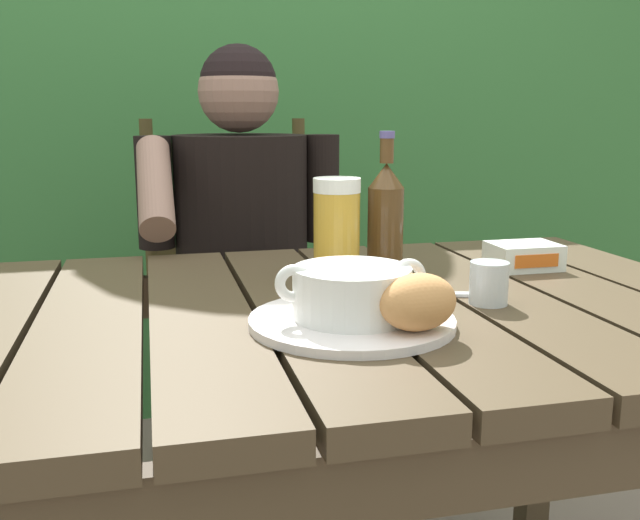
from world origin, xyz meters
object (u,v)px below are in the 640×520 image
object	(u,v)px
soup_bowl	(352,291)
water_glass_small	(489,283)
table_knife	(410,293)
chair_near_diner	(235,318)
butter_tub	(523,256)
bread_roll	(418,302)
serving_plate	(352,321)
beer_bottle	(386,217)
person_eating	(242,256)
beer_glass	(337,231)

from	to	relation	value
soup_bowl	water_glass_small	distance (m)	0.23
table_knife	chair_near_diner	bearing A→B (deg)	101.33
chair_near_diner	butter_tub	world-z (taller)	chair_near_diner
water_glass_small	bread_roll	bearing A→B (deg)	-141.43
serving_plate	soup_bowl	world-z (taller)	soup_bowl
bread_roll	water_glass_small	world-z (taller)	bread_roll
bread_roll	beer_bottle	world-z (taller)	beer_bottle
chair_near_diner	serving_plate	world-z (taller)	chair_near_diner
bread_roll	chair_near_diner	bearing A→B (deg)	95.62
person_eating	water_glass_small	xyz separation A→B (m)	(0.27, -0.73, 0.09)
beer_glass	water_glass_small	distance (m)	0.27
beer_bottle	water_glass_small	xyz separation A→B (m)	(0.09, -0.22, -0.07)
water_glass_small	butter_tub	distance (m)	0.27
water_glass_small	chair_near_diner	bearing A→B (deg)	106.08
beer_bottle	table_knife	bearing A→B (deg)	-93.57
table_knife	beer_bottle	bearing A→B (deg)	86.43
person_eating	butter_tub	bearing A→B (deg)	-49.44
person_eating	beer_bottle	world-z (taller)	person_eating
soup_bowl	butter_tub	xyz separation A→B (m)	(0.40, 0.26, -0.02)
person_eating	beer_glass	xyz separation A→B (m)	(0.09, -0.54, 0.15)
serving_plate	beer_glass	distance (m)	0.26
bread_roll	serving_plate	bearing A→B (deg)	130.60
chair_near_diner	soup_bowl	bearing A→B (deg)	-87.63
soup_bowl	butter_tub	size ratio (longest dim) A/B	1.72
table_knife	bread_roll	bearing A→B (deg)	-108.72
water_glass_small	butter_tub	xyz separation A→B (m)	(0.17, 0.21, -0.01)
person_eating	soup_bowl	distance (m)	0.79
soup_bowl	beer_glass	xyz separation A→B (m)	(0.04, 0.24, 0.04)
butter_tub	bread_roll	bearing A→B (deg)	-135.10
chair_near_diner	soup_bowl	xyz separation A→B (m)	(0.04, -0.99, 0.32)
serving_plate	beer_glass	size ratio (longest dim) A/B	1.58
beer_bottle	water_glass_small	world-z (taller)	beer_bottle
bread_roll	table_knife	xyz separation A→B (m)	(0.07, 0.20, -0.04)
chair_near_diner	beer_bottle	xyz separation A→B (m)	(0.18, -0.71, 0.37)
beer_bottle	serving_plate	bearing A→B (deg)	-117.02
chair_near_diner	butter_tub	xyz separation A→B (m)	(0.44, -0.72, 0.30)
beer_bottle	table_knife	world-z (taller)	beer_bottle
serving_plate	water_glass_small	distance (m)	0.24
serving_plate	table_knife	world-z (taller)	serving_plate
soup_bowl	beer_bottle	bearing A→B (deg)	62.98
serving_plate	bread_roll	bearing A→B (deg)	-49.40
table_knife	beer_glass	bearing A→B (deg)	126.99
person_eating	serving_plate	bearing A→B (deg)	-86.80
serving_plate	bread_roll	size ratio (longest dim) A/B	2.20
butter_tub	water_glass_small	bearing A→B (deg)	-130.21
person_eating	beer_bottle	bearing A→B (deg)	-69.99
table_knife	butter_tub	bearing A→B (deg)	26.81
soup_bowl	bread_roll	distance (m)	0.10
chair_near_diner	person_eating	size ratio (longest dim) A/B	0.86
beer_glass	beer_bottle	bearing A→B (deg)	19.51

